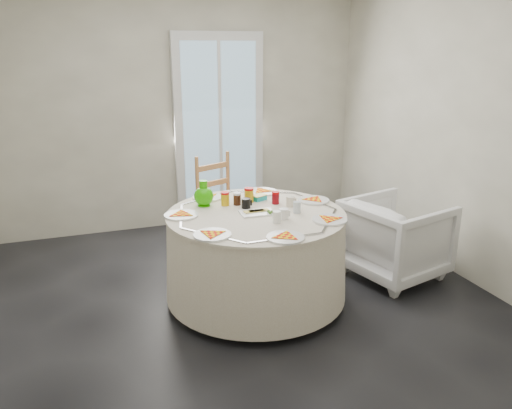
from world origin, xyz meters
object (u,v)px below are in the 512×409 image
object	(u,v)px
wooden_chair	(225,207)
green_pitcher	(204,189)
armchair	(396,234)
table	(256,256)

from	to	relation	value
wooden_chair	green_pitcher	bearing A→B (deg)	-140.45
wooden_chair	armchair	world-z (taller)	wooden_chair
table	armchair	bearing A→B (deg)	0.55
wooden_chair	green_pitcher	xyz separation A→B (m)	(-0.37, -0.69, 0.40)
table	green_pitcher	xyz separation A→B (m)	(-0.33, 0.32, 0.49)
table	wooden_chair	world-z (taller)	wooden_chair
table	wooden_chair	size ratio (longest dim) A/B	1.45
green_pitcher	wooden_chair	bearing A→B (deg)	43.76
wooden_chair	armchair	distance (m)	1.60
armchair	green_pitcher	bearing A→B (deg)	65.17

